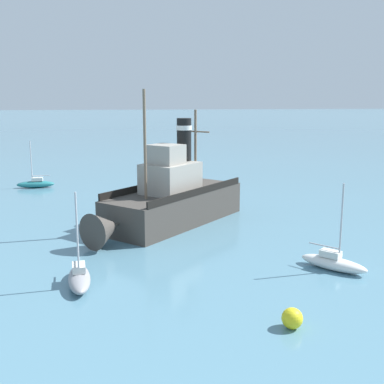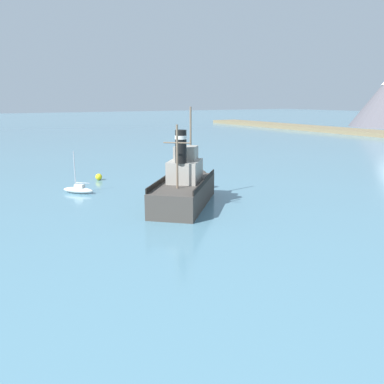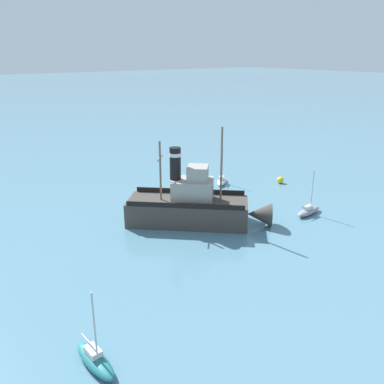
# 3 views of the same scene
# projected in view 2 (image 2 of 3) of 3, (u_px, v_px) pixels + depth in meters

# --- Properties ---
(ground_plane) EXTENTS (600.00, 600.00, 0.00)m
(ground_plane) POSITION_uv_depth(u_px,v_px,m) (182.00, 204.00, 42.29)
(ground_plane) COLOR teal
(old_tugboat) EXTENTS (12.85, 12.27, 9.90)m
(old_tugboat) POSITION_uv_depth(u_px,v_px,m) (185.00, 187.00, 41.88)
(old_tugboat) COLOR #423D38
(old_tugboat) RESTS_ON ground
(sailboat_grey) EXTENTS (3.90, 1.53, 4.90)m
(sailboat_grey) POSITION_uv_depth(u_px,v_px,m) (179.00, 177.00, 54.37)
(sailboat_grey) COLOR gray
(sailboat_grey) RESTS_ON ground
(sailboat_white) EXTENTS (3.55, 3.37, 4.90)m
(sailboat_white) POSITION_uv_depth(u_px,v_px,m) (78.00, 190.00, 47.10)
(sailboat_white) COLOR white
(sailboat_white) RESTS_ON ground
(mooring_buoy) EXTENTS (0.88, 0.88, 0.88)m
(mooring_buoy) POSITION_uv_depth(u_px,v_px,m) (99.00, 177.00, 54.65)
(mooring_buoy) COLOR yellow
(mooring_buoy) RESTS_ON ground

